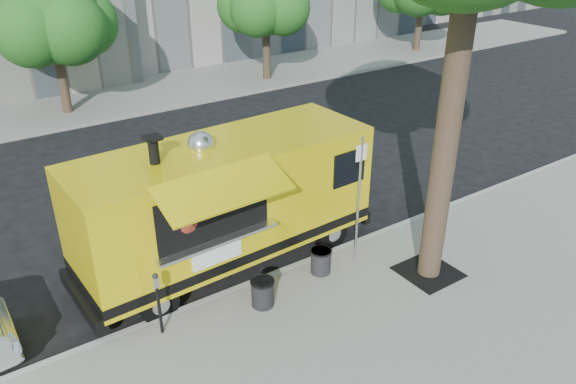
% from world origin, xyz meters
% --- Properties ---
extents(ground, '(120.00, 120.00, 0.00)m').
position_xyz_m(ground, '(0.00, 0.00, 0.00)').
color(ground, black).
rests_on(ground, ground).
extents(sidewalk, '(60.00, 6.00, 0.15)m').
position_xyz_m(sidewalk, '(0.00, -4.00, 0.07)').
color(sidewalk, gray).
rests_on(sidewalk, ground).
extents(curb, '(60.00, 0.14, 0.16)m').
position_xyz_m(curb, '(0.00, -0.93, 0.07)').
color(curb, '#999993').
rests_on(curb, ground).
extents(far_sidewalk, '(60.00, 5.00, 0.15)m').
position_xyz_m(far_sidewalk, '(0.00, 13.50, 0.07)').
color(far_sidewalk, gray).
rests_on(far_sidewalk, ground).
extents(tree_well, '(1.20, 1.20, 0.02)m').
position_xyz_m(tree_well, '(2.60, -2.80, 0.15)').
color(tree_well, black).
rests_on(tree_well, sidewalk).
extents(far_tree_b, '(3.60, 3.60, 5.50)m').
position_xyz_m(far_tree_b, '(-1.00, 12.70, 3.83)').
color(far_tree_b, '#33261C').
rests_on(far_tree_b, far_sidewalk).
extents(sign_post, '(0.28, 0.06, 3.00)m').
position_xyz_m(sign_post, '(1.55, -1.55, 1.85)').
color(sign_post, silver).
rests_on(sign_post, sidewalk).
extents(parking_meter, '(0.11, 0.11, 1.33)m').
position_xyz_m(parking_meter, '(-3.00, -1.35, 0.98)').
color(parking_meter, black).
rests_on(parking_meter, sidewalk).
extents(food_truck, '(6.99, 3.42, 3.41)m').
position_xyz_m(food_truck, '(-0.73, 0.20, 1.60)').
color(food_truck, '#DAC20B').
rests_on(food_truck, ground).
extents(trash_bin_left, '(0.49, 0.49, 0.59)m').
position_xyz_m(trash_bin_left, '(-1.00, -1.72, 0.46)').
color(trash_bin_left, black).
rests_on(trash_bin_left, sidewalk).
extents(trash_bin_right, '(0.47, 0.47, 0.56)m').
position_xyz_m(trash_bin_right, '(0.64, -1.47, 0.45)').
color(trash_bin_right, black).
rests_on(trash_bin_right, sidewalk).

